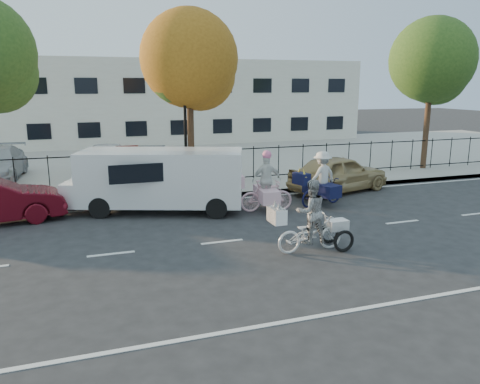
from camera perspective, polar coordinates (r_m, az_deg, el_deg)
name	(u,v)px	position (r m, az deg, el deg)	size (l,w,h in m)	color
ground	(222,242)	(13.12, -2.20, -6.11)	(120.00, 120.00, 0.00)	#333334
road_markings	(222,242)	(13.12, -2.20, -6.08)	(60.00, 9.52, 0.01)	silver
curb	(184,199)	(17.80, -6.85, -0.79)	(60.00, 0.10, 0.15)	#A8A399
sidewalk	(178,193)	(18.81, -7.52, -0.07)	(60.00, 2.20, 0.15)	#A8A399
parking_lot	(148,159)	(27.44, -11.20, 3.91)	(60.00, 15.60, 0.15)	#A8A399
iron_fence	(173,168)	(19.70, -8.22, 2.95)	(58.00, 0.06, 1.50)	black
building	(128,102)	(37.08, -13.54, 10.65)	(34.00, 10.00, 6.00)	silver
lamppost	(185,114)	(19.15, -6.72, 9.38)	(0.36, 0.36, 4.33)	black
street_sign	(128,159)	(18.98, -13.55, 3.93)	(0.85, 0.06, 1.80)	black
zebra_trike	(311,224)	(12.34, 8.60, -3.88)	(2.22, 0.84, 1.92)	white
unicorn_bike	(265,189)	(16.02, 3.12, 0.34)	(2.13, 1.50, 2.12)	#FABECA
bull_bike	(321,184)	(17.06, 9.87, 0.96)	(2.19, 1.54, 1.98)	#111239
white_van	(159,178)	(16.18, -9.87, 1.67)	(6.43, 3.71, 2.11)	white
gold_sedan	(339,173)	(19.42, 11.95, 2.23)	(1.79, 4.45, 1.52)	tan
pedestrian	(90,176)	(18.37, -17.81, 1.82)	(0.57, 0.37, 1.55)	black
lot_car_b	(108,160)	(22.64, -15.82, 3.75)	(2.31, 5.01, 1.39)	white
lot_car_c	(150,160)	(22.46, -10.89, 3.80)	(1.35, 3.89, 1.28)	#4E5356
tree_mid	(192,64)	(19.84, -5.85, 15.32)	(3.99, 3.99, 7.31)	#442D1D
tree_east	(434,64)	(25.35, 22.53, 14.20)	(4.09, 4.09, 7.49)	#442D1D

